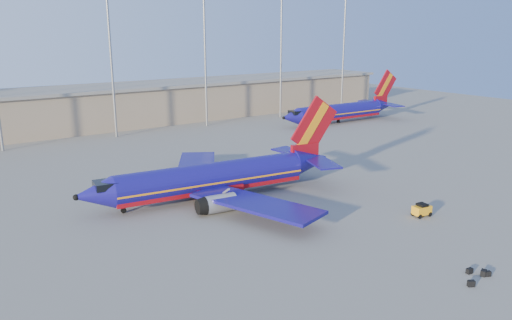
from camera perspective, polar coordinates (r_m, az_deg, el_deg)
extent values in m
plane|color=slate|center=(63.02, 3.19, -3.89)|extent=(220.00, 220.00, 0.00)
cube|color=gray|center=(116.06, -10.79, 6.45)|extent=(120.00, 15.00, 8.00)
cube|color=slate|center=(115.55, -10.89, 8.51)|extent=(122.00, 16.00, 0.60)
cylinder|color=gray|center=(98.43, -16.19, 10.57)|extent=(0.44, 0.44, 28.00)
cylinder|color=gray|center=(106.64, -5.82, 11.33)|extent=(0.44, 0.44, 28.00)
cylinder|color=gray|center=(117.71, 2.87, 11.69)|extent=(0.44, 0.44, 28.00)
cylinder|color=gray|center=(130.91, 9.96, 11.79)|extent=(0.44, 0.44, 28.00)
cylinder|color=navy|center=(60.81, -5.13, -2.00)|extent=(23.85, 6.34, 3.64)
cube|color=maroon|center=(61.08, -5.11, -2.84)|extent=(23.77, 5.65, 1.28)
cube|color=orange|center=(60.88, -5.13, -2.22)|extent=(23.85, 6.38, 0.22)
cone|color=navy|center=(57.08, -18.03, -3.80)|extent=(4.52, 4.09, 3.64)
cube|color=black|center=(57.02, -16.84, -2.74)|extent=(2.64, 2.81, 0.79)
cone|color=navy|center=(67.42, 6.12, -0.06)|extent=(5.50, 4.20, 3.64)
cube|color=maroon|center=(66.67, 5.59, 0.97)|extent=(4.16, 1.01, 2.16)
cube|color=maroon|center=(66.71, 6.65, 3.97)|extent=(7.20, 1.15, 7.84)
cube|color=orange|center=(66.60, 6.51, 3.95)|extent=(4.81, 0.96, 6.15)
cube|color=navy|center=(69.77, 4.32, 0.95)|extent=(3.52, 6.54, 0.22)
cube|color=navy|center=(64.43, 7.52, -0.30)|extent=(4.80, 6.90, 0.22)
cube|color=navy|center=(69.29, -6.83, -0.73)|extent=(11.99, 15.61, 0.34)
cube|color=navy|center=(54.27, -0.03, -4.99)|extent=(9.23, 16.00, 0.34)
cube|color=maroon|center=(61.39, -4.68, -3.12)|extent=(6.30, 4.49, 0.98)
cylinder|color=gray|center=(65.38, -7.83, -2.28)|extent=(3.75, 2.46, 2.06)
cylinder|color=gray|center=(56.38, -4.13, -4.96)|extent=(3.75, 2.46, 2.06)
cylinder|color=gray|center=(58.31, -14.92, -5.37)|extent=(0.26, 0.26, 1.08)
cylinder|color=black|center=(58.38, -14.91, -5.58)|extent=(0.65, 0.32, 0.63)
cylinder|color=black|center=(64.27, -4.78, -3.16)|extent=(0.88, 0.63, 0.83)
cylinder|color=black|center=(59.85, -2.81, -4.48)|extent=(0.88, 0.63, 0.83)
cylinder|color=navy|center=(112.18, 9.43, 5.48)|extent=(22.63, 4.29, 3.47)
cube|color=maroon|center=(112.32, 9.41, 5.03)|extent=(22.60, 3.63, 1.22)
cube|color=orange|center=(112.22, 9.43, 5.36)|extent=(22.63, 4.32, 0.21)
cone|color=navy|center=(103.83, 3.99, 4.91)|extent=(4.06, 3.61, 3.47)
cube|color=black|center=(104.42, 4.53, 5.45)|extent=(2.34, 2.52, 0.75)
cone|color=navy|center=(121.69, 14.25, 6.09)|extent=(5.00, 3.65, 3.47)
cube|color=maroon|center=(120.97, 14.05, 6.66)|extent=(3.96, 0.66, 2.06)
cube|color=maroon|center=(121.54, 14.57, 8.22)|extent=(6.89, 0.55, 7.49)
cube|color=orange|center=(121.41, 14.51, 8.22)|extent=(4.59, 0.56, 5.87)
cube|color=navy|center=(123.52, 13.07, 6.52)|extent=(3.81, 6.40, 0.21)
cube|color=navy|center=(119.22, 15.27, 6.10)|extent=(4.19, 6.51, 0.21)
cylinder|color=black|center=(112.53, 9.39, 4.42)|extent=(0.68, 0.68, 0.84)
cube|color=orange|center=(58.37, 18.42, -5.44)|extent=(2.13, 1.39, 0.95)
cube|color=black|center=(58.19, 18.46, -4.91)|extent=(1.08, 1.16, 0.33)
cylinder|color=black|center=(58.35, 17.49, -5.86)|extent=(0.51, 0.23, 0.50)
cylinder|color=black|center=(57.67, 18.22, -6.16)|extent=(0.51, 0.23, 0.50)
cylinder|color=black|center=(59.39, 18.53, -5.58)|extent=(0.51, 0.23, 0.50)
cylinder|color=black|center=(58.73, 19.27, -5.87)|extent=(0.51, 0.23, 0.50)
cube|color=black|center=(44.76, 23.38, -12.83)|extent=(0.66, 0.57, 0.51)
cube|color=black|center=(47.01, 24.91, -11.70)|extent=(0.67, 0.55, 0.44)
cube|color=black|center=(46.94, 24.55, -11.65)|extent=(0.73, 0.61, 0.51)
cube|color=black|center=(46.88, 23.21, -11.57)|extent=(0.60, 0.42, 0.46)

